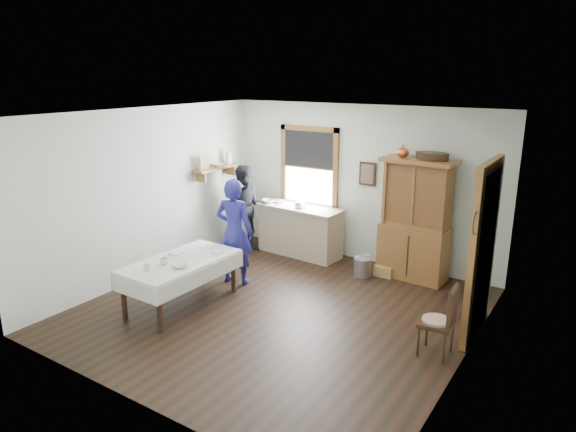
{
  "coord_description": "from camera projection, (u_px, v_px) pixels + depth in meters",
  "views": [
    {
      "loc": [
        3.68,
        -5.41,
        3.21
      ],
      "look_at": [
        -0.04,
        0.3,
        1.29
      ],
      "focal_mm": 32.0,
      "sensor_mm": 36.0,
      "label": 1
    }
  ],
  "objects": [
    {
      "name": "counter_book",
      "position": [
        274.0,
        200.0,
        9.53
      ],
      "size": [
        0.17,
        0.23,
        0.02
      ],
      "primitive_type": "imported",
      "rotation": [
        0.0,
        0.0,
        0.01
      ],
      "color": "brown",
      "rests_on": "work_counter"
    },
    {
      "name": "counter_bowl",
      "position": [
        268.0,
        201.0,
        9.38
      ],
      "size": [
        0.27,
        0.27,
        0.07
      ],
      "primitive_type": "imported",
      "rotation": [
        0.0,
        0.0,
        -0.31
      ],
      "color": "white",
      "rests_on": "work_counter"
    },
    {
      "name": "woman_blue",
      "position": [
        235.0,
        235.0,
        7.93
      ],
      "size": [
        0.63,
        0.49,
        1.55
      ],
      "primitive_type": "imported",
      "rotation": [
        0.0,
        0.0,
        3.37
      ],
      "color": "navy",
      "rests_on": "room"
    },
    {
      "name": "wall_shelf",
      "position": [
        217.0,
        166.0,
        9.23
      ],
      "size": [
        0.24,
        1.0,
        0.44
      ],
      "color": "olive",
      "rests_on": "room"
    },
    {
      "name": "table_cup_b",
      "position": [
        147.0,
        267.0,
        6.77
      ],
      "size": [
        0.12,
        0.12,
        0.09
      ],
      "primitive_type": "imported",
      "rotation": [
        0.0,
        0.0,
        -0.29
      ],
      "color": "white",
      "rests_on": "dining_table"
    },
    {
      "name": "doorway",
      "position": [
        484.0,
        246.0,
        6.25
      ],
      "size": [
        0.09,
        1.14,
        2.22
      ],
      "color": "#463A32",
      "rests_on": "room"
    },
    {
      "name": "table_bowl",
      "position": [
        180.0,
        265.0,
        6.89
      ],
      "size": [
        0.31,
        0.31,
        0.06
      ],
      "primitive_type": "imported",
      "rotation": [
        0.0,
        0.0,
        -0.43
      ],
      "color": "white",
      "rests_on": "dining_table"
    },
    {
      "name": "framed_picture",
      "position": [
        367.0,
        174.0,
        8.65
      ],
      "size": [
        0.3,
        0.04,
        0.4
      ],
      "primitive_type": "cube",
      "color": "#382213",
      "rests_on": "room"
    },
    {
      "name": "pail",
      "position": [
        362.0,
        267.0,
        8.34
      ],
      "size": [
        0.36,
        0.36,
        0.31
      ],
      "primitive_type": "cube",
      "rotation": [
        0.0,
        0.0,
        0.34
      ],
      "color": "#93959A",
      "rests_on": "room"
    },
    {
      "name": "figure_dark",
      "position": [
        247.0,
        212.0,
        9.37
      ],
      "size": [
        0.92,
        0.89,
        1.48
      ],
      "primitive_type": "imported",
      "rotation": [
        0.0,
        0.0,
        0.68
      ],
      "color": "black",
      "rests_on": "room"
    },
    {
      "name": "rug_beater",
      "position": [
        477.0,
        212.0,
        5.66
      ],
      "size": [
        0.01,
        0.27,
        0.27
      ],
      "primitive_type": "torus",
      "rotation": [
        0.0,
        1.57,
        0.0
      ],
      "color": "black",
      "rests_on": "room"
    },
    {
      "name": "window",
      "position": [
        309.0,
        163.0,
        9.24
      ],
      "size": [
        1.18,
        0.07,
        1.48
      ],
      "color": "white",
      "rests_on": "room"
    },
    {
      "name": "dining_table",
      "position": [
        182.0,
        282.0,
        7.25
      ],
      "size": [
        0.93,
        1.71,
        0.68
      ],
      "primitive_type": "cube",
      "rotation": [
        0.0,
        0.0,
        -0.02
      ],
      "color": "silver",
      "rests_on": "room"
    },
    {
      "name": "work_counter",
      "position": [
        300.0,
        230.0,
        9.27
      ],
      "size": [
        1.6,
        0.69,
        0.9
      ],
      "primitive_type": "cube",
      "rotation": [
        0.0,
        0.0,
        -0.06
      ],
      "color": "tan",
      "rests_on": "room"
    },
    {
      "name": "room",
      "position": [
        278.0,
        217.0,
        6.8
      ],
      "size": [
        5.01,
        5.01,
        2.7
      ],
      "color": "black",
      "rests_on": "ground"
    },
    {
      "name": "wicker_basket",
      "position": [
        385.0,
        271.0,
        8.36
      ],
      "size": [
        0.3,
        0.21,
        0.18
      ],
      "primitive_type": "cube",
      "rotation": [
        0.0,
        0.0,
        -0.01
      ],
      "color": "#B0804F",
      "rests_on": "room"
    },
    {
      "name": "china_hutch",
      "position": [
        415.0,
        220.0,
        8.06
      ],
      "size": [
        1.17,
        0.6,
        1.94
      ],
      "primitive_type": "cube",
      "rotation": [
        0.0,
        0.0,
        -0.06
      ],
      "color": "olive",
      "rests_on": "room"
    },
    {
      "name": "table_cup_a",
      "position": [
        164.0,
        261.0,
        6.98
      ],
      "size": [
        0.14,
        0.14,
        0.09
      ],
      "primitive_type": "imported",
      "rotation": [
        0.0,
        0.0,
        -0.27
      ],
      "color": "white",
      "rests_on": "dining_table"
    },
    {
      "name": "spindle_chair",
      "position": [
        437.0,
        320.0,
        5.94
      ],
      "size": [
        0.44,
        0.44,
        0.89
      ],
      "primitive_type": "cube",
      "rotation": [
        0.0,
        0.0,
        0.07
      ],
      "color": "#382213",
      "rests_on": "room"
    },
    {
      "name": "shelf_bowl",
      "position": [
        218.0,
        165.0,
        9.23
      ],
      "size": [
        0.22,
        0.22,
        0.05
      ],
      "primitive_type": "imported",
      "color": "white",
      "rests_on": "wall_shelf"
    }
  ]
}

